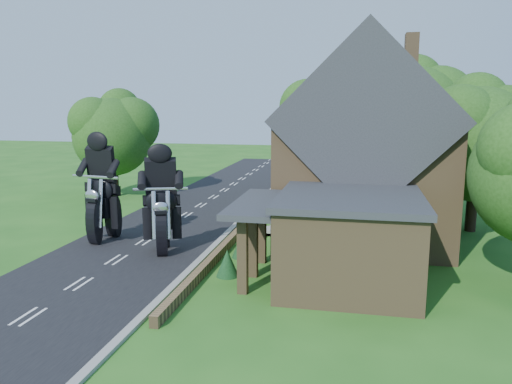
% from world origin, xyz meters
% --- Properties ---
extents(ground, '(120.00, 120.00, 0.00)m').
position_xyz_m(ground, '(0.00, 0.00, 0.00)').
color(ground, '#245A19').
rests_on(ground, ground).
extents(road, '(7.00, 80.00, 0.02)m').
position_xyz_m(road, '(0.00, 0.00, 0.01)').
color(road, black).
rests_on(road, ground).
extents(kerb, '(0.30, 80.00, 0.12)m').
position_xyz_m(kerb, '(3.65, 0.00, 0.06)').
color(kerb, gray).
rests_on(kerb, ground).
extents(garden_wall, '(0.30, 22.00, 0.40)m').
position_xyz_m(garden_wall, '(4.30, 5.00, 0.20)').
color(garden_wall, brown).
rests_on(garden_wall, ground).
extents(house, '(9.54, 8.64, 10.24)m').
position_xyz_m(house, '(10.49, 6.00, 4.34)').
color(house, brown).
rests_on(house, ground).
extents(annex, '(7.05, 5.94, 3.44)m').
position_xyz_m(annex, '(9.87, -0.80, 1.77)').
color(annex, brown).
rests_on(annex, ground).
extents(tree_house_right, '(6.51, 6.00, 8.40)m').
position_xyz_m(tree_house_right, '(16.65, 8.62, 5.19)').
color(tree_house_right, black).
rests_on(tree_house_right, ground).
extents(tree_behind_house, '(7.81, 7.20, 10.08)m').
position_xyz_m(tree_behind_house, '(14.18, 16.14, 6.23)').
color(tree_behind_house, black).
rests_on(tree_behind_house, ground).
extents(tree_behind_left, '(6.94, 6.40, 9.16)m').
position_xyz_m(tree_behind_left, '(8.16, 17.13, 5.73)').
color(tree_behind_left, black).
rests_on(tree_behind_left, ground).
extents(tree_far_road, '(6.08, 5.60, 7.84)m').
position_xyz_m(tree_far_road, '(-6.86, 14.11, 4.84)').
color(tree_far_road, black).
rests_on(tree_far_road, ground).
extents(shrub_a, '(0.90, 0.90, 1.10)m').
position_xyz_m(shrub_a, '(5.30, -1.00, 0.55)').
color(shrub_a, '#103317').
rests_on(shrub_a, ground).
extents(shrub_b, '(0.90, 0.90, 1.10)m').
position_xyz_m(shrub_b, '(5.30, 1.50, 0.55)').
color(shrub_b, '#103317').
rests_on(shrub_b, ground).
extents(shrub_c, '(0.90, 0.90, 1.10)m').
position_xyz_m(shrub_c, '(5.30, 4.00, 0.55)').
color(shrub_c, '#103317').
rests_on(shrub_c, ground).
extents(shrub_d, '(0.90, 0.90, 1.10)m').
position_xyz_m(shrub_d, '(5.30, 9.00, 0.55)').
color(shrub_d, '#103317').
rests_on(shrub_d, ground).
extents(shrub_e, '(0.90, 0.90, 1.10)m').
position_xyz_m(shrub_e, '(5.30, 11.50, 0.55)').
color(shrub_e, '#103317').
rests_on(shrub_e, ground).
extents(shrub_f, '(0.90, 0.90, 1.10)m').
position_xyz_m(shrub_f, '(5.30, 14.00, 0.55)').
color(shrub_f, '#103317').
rests_on(shrub_f, ground).
extents(motorcycle_lead, '(0.90, 1.66, 1.50)m').
position_xyz_m(motorcycle_lead, '(1.57, 1.51, 0.75)').
color(motorcycle_lead, black).
rests_on(motorcycle_lead, ground).
extents(motorcycle_follow, '(0.68, 1.79, 1.62)m').
position_xyz_m(motorcycle_follow, '(-2.01, 2.73, 0.81)').
color(motorcycle_follow, black).
rests_on(motorcycle_follow, ground).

